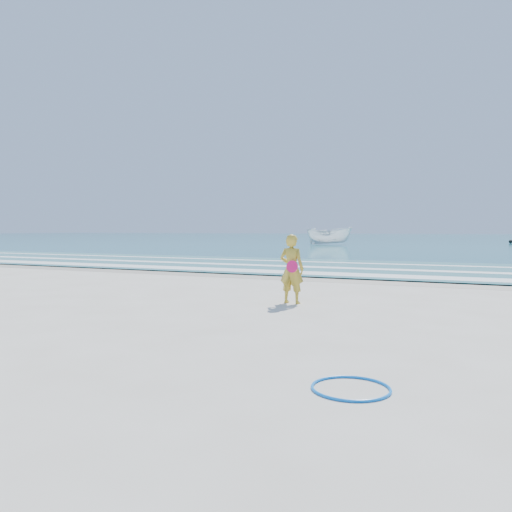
% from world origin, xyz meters
% --- Properties ---
extents(ground, '(400.00, 400.00, 0.00)m').
position_xyz_m(ground, '(0.00, 0.00, 0.00)').
color(ground, silver).
rests_on(ground, ground).
extents(wet_sand, '(400.00, 2.40, 0.00)m').
position_xyz_m(wet_sand, '(0.00, 9.00, 0.00)').
color(wet_sand, '#B2A893').
rests_on(wet_sand, ground).
extents(ocean, '(400.00, 190.00, 0.04)m').
position_xyz_m(ocean, '(0.00, 105.00, 0.02)').
color(ocean, '#19727F').
rests_on(ocean, ground).
extents(shallow, '(400.00, 10.00, 0.01)m').
position_xyz_m(shallow, '(0.00, 14.00, 0.04)').
color(shallow, '#59B7AD').
rests_on(shallow, ocean).
extents(foam_near, '(400.00, 1.40, 0.01)m').
position_xyz_m(foam_near, '(0.00, 10.30, 0.05)').
color(foam_near, white).
rests_on(foam_near, shallow).
extents(foam_mid, '(400.00, 0.90, 0.01)m').
position_xyz_m(foam_mid, '(0.00, 13.20, 0.05)').
color(foam_mid, white).
rests_on(foam_mid, shallow).
extents(foam_far, '(400.00, 0.60, 0.01)m').
position_xyz_m(foam_far, '(0.00, 16.50, 0.05)').
color(foam_far, white).
rests_on(foam_far, shallow).
extents(hoop, '(0.92, 0.92, 0.03)m').
position_xyz_m(hoop, '(4.57, -2.28, 0.01)').
color(hoop, '#0D7DF2').
rests_on(hoop, ground).
extents(boat, '(5.12, 2.13, 1.94)m').
position_xyz_m(boat, '(-10.13, 45.89, 1.01)').
color(boat, white).
rests_on(boat, ocean).
extents(buoy, '(0.44, 0.44, 0.44)m').
position_xyz_m(buoy, '(8.21, 59.43, 0.26)').
color(buoy, black).
rests_on(buoy, ocean).
extents(woman, '(0.58, 0.42, 1.56)m').
position_xyz_m(woman, '(1.83, 3.14, 0.78)').
color(woman, gold).
rests_on(woman, ground).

